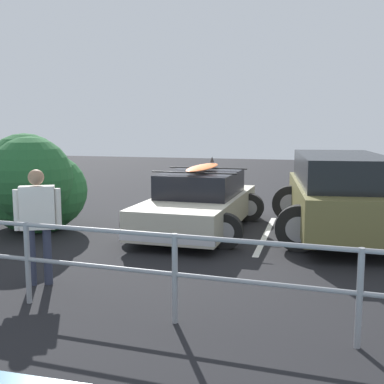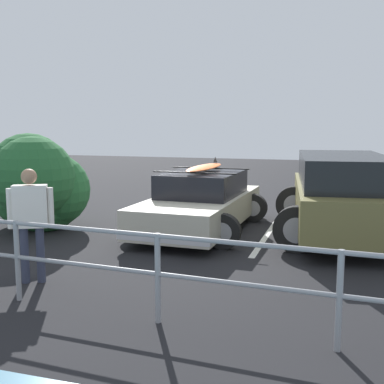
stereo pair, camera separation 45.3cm
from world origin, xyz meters
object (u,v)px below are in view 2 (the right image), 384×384
object	(u,v)px
sedan_car	(201,203)
suv_car	(342,194)
person_bystander	(31,215)
bush_near_left	(38,185)

from	to	relation	value
sedan_car	suv_car	size ratio (longest dim) A/B	0.89
suv_car	person_bystander	world-z (taller)	suv_car
sedan_car	person_bystander	distance (m)	4.41
sedan_car	person_bystander	world-z (taller)	person_bystander
person_bystander	bush_near_left	world-z (taller)	bush_near_left
sedan_car	person_bystander	bearing A→B (deg)	71.45
bush_near_left	suv_car	bearing A→B (deg)	-169.25
person_bystander	bush_near_left	distance (m)	3.83
sedan_car	bush_near_left	distance (m)	3.66
suv_car	bush_near_left	distance (m)	6.60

